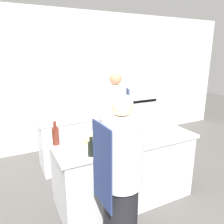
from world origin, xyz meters
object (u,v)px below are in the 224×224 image
(chef_at_stove, at_px, (116,124))
(stockpot, at_px, (49,111))
(bottle_wine, at_px, (129,124))
(bowl_mixing_large, at_px, (94,139))
(bowl_prep_small, at_px, (122,136))
(bowl_wooden_salad, at_px, (71,142))
(chef_at_prep_near, at_px, (121,179))
(oven_range, at_px, (135,119))
(bowl_ceramic_blue, at_px, (143,126))
(cup, at_px, (152,123))
(bottle_olive_oil, at_px, (91,148))
(bottle_vinegar, at_px, (56,135))

(chef_at_stove, relative_size, stockpot, 7.46)
(bottle_wine, relative_size, bowl_mixing_large, 0.94)
(bowl_mixing_large, relative_size, bowl_prep_small, 1.25)
(stockpot, bearing_deg, bowl_mixing_large, -78.05)
(bowl_wooden_salad, height_order, stockpot, stockpot)
(chef_at_prep_near, xyz_separation_m, chef_at_stove, (0.68, 1.42, 0.04))
(chef_at_prep_near, relative_size, bowl_mixing_large, 6.17)
(oven_range, relative_size, bowl_ceramic_blue, 5.08)
(bowl_ceramic_blue, relative_size, bowl_wooden_salad, 1.20)
(oven_range, xyz_separation_m, cup, (-0.71, -1.55, 0.45))
(bowl_wooden_salad, distance_m, cup, 1.28)
(bottle_wine, bearing_deg, bottle_olive_oil, -147.32)
(oven_range, relative_size, bottle_vinegar, 3.57)
(oven_range, distance_m, bottle_olive_oil, 2.80)
(cup, bearing_deg, chef_at_prep_near, -139.14)
(chef_at_stove, distance_m, stockpot, 1.14)
(bottle_vinegar, bearing_deg, chef_at_stove, 27.39)
(bowl_mixing_large, xyz_separation_m, stockpot, (-0.28, 1.31, 0.08))
(oven_range, height_order, bowl_ceramic_blue, oven_range)
(cup, bearing_deg, chef_at_stove, 120.09)
(chef_at_stove, height_order, bottle_vinegar, chef_at_stove)
(bowl_ceramic_blue, bearing_deg, chef_at_prep_near, -134.76)
(bowl_ceramic_blue, height_order, bowl_wooden_salad, bowl_wooden_salad)
(bowl_prep_small, height_order, cup, cup)
(chef_at_stove, distance_m, bottle_vinegar, 1.26)
(cup, bearing_deg, bowl_mixing_large, -171.75)
(chef_at_stove, distance_m, bottle_olive_oil, 1.34)
(bottle_vinegar, bearing_deg, bowl_wooden_salad, -37.15)
(bottle_olive_oil, xyz_separation_m, stockpot, (-0.11, 1.65, 0.03))
(chef_at_stove, height_order, cup, chef_at_stove)
(bottle_olive_oil, bearing_deg, bottle_wine, 32.68)
(stockpot, bearing_deg, bottle_olive_oil, -86.30)
(bottle_wine, xyz_separation_m, cup, (0.40, 0.00, -0.05))
(chef_at_prep_near, distance_m, chef_at_stove, 1.58)
(bowl_prep_small, height_order, bowl_ceramic_blue, same)
(bowl_wooden_salad, bearing_deg, bottle_vinegar, 142.85)
(oven_range, bearing_deg, bowl_prep_small, -127.16)
(bottle_olive_oil, bearing_deg, chef_at_prep_near, -68.28)
(chef_at_stove, relative_size, bowl_prep_small, 7.96)
(bottle_wine, bearing_deg, stockpot, 126.39)
(bottle_olive_oil, height_order, bowl_prep_small, bottle_olive_oil)
(cup, xyz_separation_m, stockpot, (-1.26, 1.16, 0.06))
(chef_at_stove, relative_size, bottle_vinegar, 5.82)
(bottle_vinegar, xyz_separation_m, bowl_wooden_salad, (0.15, -0.12, -0.07))
(chef_at_prep_near, relative_size, chef_at_stove, 0.97)
(bottle_olive_oil, relative_size, bowl_prep_small, 1.01)
(bottle_olive_oil, xyz_separation_m, bottle_wine, (0.75, 0.48, 0.01))
(oven_range, height_order, chef_at_stove, chef_at_stove)
(chef_at_prep_near, height_order, bottle_wine, chef_at_prep_near)
(bowl_prep_small, distance_m, bowl_wooden_salad, 0.63)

